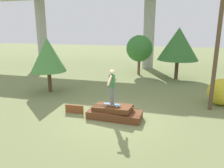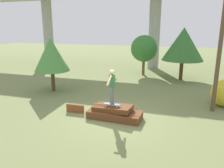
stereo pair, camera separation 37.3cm
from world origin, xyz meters
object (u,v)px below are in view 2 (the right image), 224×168
(utility_pole, at_px, (224,17))
(skateboard, at_px, (112,104))
(skater, at_px, (112,85))
(tree_mid_back, at_px, (183,44))
(tree_behind_right, at_px, (144,49))
(tree_behind_left, at_px, (51,55))

(utility_pole, bearing_deg, skateboard, -151.49)
(skater, distance_m, tree_mid_back, 9.58)
(tree_behind_right, height_order, tree_mid_back, tree_mid_back)
(utility_pole, distance_m, tree_behind_left, 9.86)
(skater, relative_size, tree_behind_right, 0.46)
(skater, distance_m, tree_behind_right, 10.06)
(tree_behind_right, bearing_deg, tree_behind_left, -124.60)
(tree_behind_right, relative_size, tree_mid_back, 0.84)
(utility_pole, xyz_separation_m, tree_mid_back, (-1.64, 6.59, -1.71))
(utility_pole, relative_size, tree_behind_right, 2.56)
(skater, bearing_deg, tree_mid_back, 72.25)
(utility_pole, relative_size, tree_behind_left, 2.53)
(skater, bearing_deg, tree_behind_right, 91.72)
(skateboard, bearing_deg, utility_pole, 28.51)
(skater, bearing_deg, skateboard, 0.00)
(skater, relative_size, utility_pole, 0.18)
(skater, height_order, tree_behind_left, tree_behind_left)
(utility_pole, relative_size, tree_mid_back, 2.15)
(tree_behind_right, bearing_deg, skater, -88.28)
(skateboard, xyz_separation_m, tree_mid_back, (2.90, 9.05, 2.12))
(tree_behind_left, distance_m, tree_mid_back, 9.93)
(skater, xyz_separation_m, tree_behind_right, (-0.30, 10.03, 0.66))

